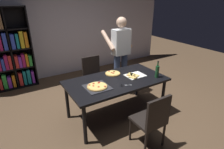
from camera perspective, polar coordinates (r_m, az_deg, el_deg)
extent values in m
plane|color=brown|center=(3.70, 1.24, -12.26)|extent=(12.00, 12.00, 0.00)
cube|color=#BCB7C6|center=(5.43, -14.12, 14.67)|extent=(6.40, 0.10, 2.80)
cube|color=black|center=(3.33, 1.35, -1.98)|extent=(1.80, 0.96, 0.04)
cylinder|color=black|center=(2.90, -8.44, -15.23)|extent=(0.06, 0.06, 0.71)
cylinder|color=black|center=(3.71, 15.47, -6.55)|extent=(0.06, 0.06, 0.71)
cylinder|color=black|center=(3.53, -13.71, -8.06)|extent=(0.06, 0.06, 0.71)
cylinder|color=black|center=(4.22, 7.74, -2.12)|extent=(0.06, 0.06, 0.71)
cube|color=black|center=(2.89, 11.03, -13.72)|extent=(0.42, 0.42, 0.04)
cube|color=black|center=(2.64, 14.23, -11.45)|extent=(0.42, 0.04, 0.45)
cylinder|color=black|center=(3.23, 10.99, -14.24)|extent=(0.04, 0.04, 0.41)
cylinder|color=black|center=(3.04, 5.71, -16.60)|extent=(0.04, 0.04, 0.41)
cylinder|color=black|center=(3.04, 15.71, -17.53)|extent=(0.04, 0.04, 0.41)
cylinder|color=black|center=(2.84, 10.35, -20.40)|extent=(0.04, 0.04, 0.41)
cube|color=black|center=(4.15, -5.26, -1.31)|extent=(0.42, 0.42, 0.04)
cube|color=black|center=(4.22, -6.55, 2.64)|extent=(0.42, 0.04, 0.45)
cylinder|color=black|center=(4.04, -6.29, -5.68)|extent=(0.04, 0.04, 0.41)
cylinder|color=black|center=(4.18, -1.83, -4.46)|extent=(0.04, 0.04, 0.41)
cylinder|color=black|center=(4.33, -8.36, -3.68)|extent=(0.04, 0.04, 0.41)
cylinder|color=black|center=(4.46, -4.13, -2.62)|extent=(0.04, 0.04, 0.41)
cube|color=black|center=(5.05, -23.79, 7.86)|extent=(0.03, 0.35, 1.95)
cube|color=black|center=(5.32, -29.35, -3.58)|extent=(1.40, 0.35, 0.03)
cube|color=black|center=(5.15, -30.40, 1.28)|extent=(1.34, 0.29, 0.03)
cube|color=black|center=(5.01, -31.48, 6.29)|extent=(1.34, 0.29, 0.03)
cube|color=black|center=(5.02, -28.97, 6.82)|extent=(0.03, 0.29, 1.89)
cube|color=red|center=(5.24, -31.24, -2.34)|extent=(0.06, 0.22, 0.28)
cube|color=green|center=(5.22, -30.29, -1.74)|extent=(0.09, 0.22, 0.35)
cube|color=purple|center=(5.24, -29.17, -1.92)|extent=(0.08, 0.22, 0.27)
cube|color=orange|center=(5.23, -28.17, -1.53)|extent=(0.07, 0.22, 0.31)
cube|color=red|center=(5.23, -26.51, -1.10)|extent=(0.08, 0.22, 0.32)
cube|color=teal|center=(5.23, -25.51, -0.68)|extent=(0.06, 0.22, 0.36)
cube|color=teal|center=(5.24, -24.49, -0.40)|extent=(0.08, 0.22, 0.38)
cube|color=purple|center=(5.26, -23.41, -0.46)|extent=(0.06, 0.22, 0.32)
cube|color=blue|center=(5.08, -30.74, 2.84)|extent=(0.06, 0.22, 0.28)
cube|color=#B21E66|center=(5.07, -29.96, 3.39)|extent=(0.07, 0.22, 0.35)
cube|color=red|center=(5.07, -29.09, 3.48)|extent=(0.06, 0.22, 0.33)
cube|color=red|center=(5.08, -27.53, 3.63)|extent=(0.07, 0.22, 0.30)
cube|color=purple|center=(5.09, -26.65, 3.65)|extent=(0.06, 0.22, 0.27)
cube|color=#B21E66|center=(5.09, -25.84, 4.08)|extent=(0.07, 0.22, 0.32)
cube|color=orange|center=(5.09, -24.99, 4.22)|extent=(0.06, 0.22, 0.31)
cube|color=green|center=(5.11, -24.09, 4.13)|extent=(0.07, 0.22, 0.27)
cube|color=#B21E66|center=(4.95, -31.42, 8.62)|extent=(0.06, 0.22, 0.38)
cube|color=blue|center=(4.95, -30.32, 8.90)|extent=(0.08, 0.22, 0.39)
cube|color=blue|center=(4.96, -28.48, 9.03)|extent=(0.08, 0.22, 0.35)
cube|color=teal|center=(4.96, -27.38, 9.27)|extent=(0.06, 0.22, 0.35)
cube|color=yellow|center=(4.97, -26.32, 9.77)|extent=(0.08, 0.22, 0.40)
cube|color=orange|center=(4.98, -25.19, 9.81)|extent=(0.07, 0.22, 0.37)
cylinder|color=#38476B|center=(4.34, 3.75, 0.50)|extent=(0.14, 0.14, 0.95)
cylinder|color=#38476B|center=(4.23, 1.53, -0.05)|extent=(0.14, 0.14, 0.95)
cube|color=white|center=(4.05, 2.85, 10.04)|extent=(0.38, 0.22, 0.55)
sphere|color=#E0B293|center=(3.98, 2.97, 15.88)|extent=(0.22, 0.22, 0.22)
cylinder|color=#E0B293|center=(4.32, 4.07, 11.22)|extent=(0.09, 0.50, 0.39)
cylinder|color=#E0B293|center=(4.07, -1.31, 10.54)|extent=(0.09, 0.50, 0.39)
cube|color=#2D2D33|center=(3.06, -4.62, -3.94)|extent=(0.39, 0.39, 0.01)
cylinder|color=tan|center=(3.05, -4.63, -3.71)|extent=(0.33, 0.33, 0.02)
cylinder|color=#EACC6B|center=(3.05, -4.64, -3.51)|extent=(0.30, 0.30, 0.01)
cylinder|color=#B22819|center=(3.04, -5.80, -3.51)|extent=(0.04, 0.04, 0.00)
cylinder|color=#B22819|center=(3.13, -4.18, -2.59)|extent=(0.04, 0.04, 0.00)
cylinder|color=#B22819|center=(3.08, -7.06, -3.23)|extent=(0.04, 0.04, 0.00)
cylinder|color=#B22819|center=(3.01, -2.22, -3.66)|extent=(0.04, 0.04, 0.00)
cylinder|color=#B22819|center=(3.00, -4.15, -3.84)|extent=(0.04, 0.04, 0.00)
cylinder|color=#B22819|center=(3.16, -3.96, -2.38)|extent=(0.04, 0.04, 0.00)
cylinder|color=#B22819|center=(3.11, -5.74, -2.83)|extent=(0.04, 0.04, 0.00)
cube|color=white|center=(3.52, 7.18, -0.28)|extent=(0.36, 0.28, 0.01)
cube|color=#EACC6B|center=(3.51, 5.61, -0.01)|extent=(0.17, 0.15, 0.02)
cube|color=tan|center=(3.46, 5.28, -0.33)|extent=(0.07, 0.09, 0.02)
cube|color=#EACC6B|center=(3.40, 6.49, -0.85)|extent=(0.14, 0.16, 0.02)
cube|color=tan|center=(3.37, 7.39, -1.05)|extent=(0.09, 0.06, 0.02)
cube|color=#EACC6B|center=(3.50, 6.48, -0.12)|extent=(0.15, 0.17, 0.02)
cube|color=tan|center=(3.44, 6.58, -0.48)|extent=(0.09, 0.07, 0.02)
cube|color=#EACC6B|center=(3.46, 7.25, -0.45)|extent=(0.15, 0.11, 0.02)
cube|color=tan|center=(3.42, 6.56, -0.67)|extent=(0.04, 0.09, 0.02)
cylinder|color=#194723|center=(3.49, 13.82, 0.86)|extent=(0.07, 0.07, 0.22)
cylinder|color=#194723|center=(3.43, 14.05, 3.17)|extent=(0.03, 0.03, 0.08)
cylinder|color=black|center=(3.42, 14.13, 3.92)|extent=(0.03, 0.03, 0.02)
cube|color=silver|center=(3.13, 5.07, -3.30)|extent=(0.12, 0.05, 0.01)
cube|color=silver|center=(3.13, 5.07, -3.30)|extent=(0.11, 0.08, 0.01)
torus|color=black|center=(3.13, 3.03, -3.20)|extent=(0.06, 0.06, 0.01)
torus|color=black|center=(3.09, 3.11, -3.53)|extent=(0.06, 0.06, 0.01)
cylinder|color=tan|center=(3.57, 0.24, 0.33)|extent=(0.29, 0.29, 0.02)
cylinder|color=#EACC6B|center=(3.56, 0.24, 0.51)|extent=(0.26, 0.26, 0.01)
cylinder|color=#B22819|center=(3.61, 0.68, 0.88)|extent=(0.04, 0.04, 0.00)
cylinder|color=#B22819|center=(3.60, 0.55, 0.85)|extent=(0.04, 0.04, 0.00)
cylinder|color=#B22819|center=(3.56, -0.12, 0.57)|extent=(0.04, 0.04, 0.00)
cylinder|color=#B22819|center=(3.53, 0.40, 0.40)|extent=(0.04, 0.04, 0.00)
cylinder|color=#B22819|center=(3.63, -0.92, 1.05)|extent=(0.04, 0.04, 0.00)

